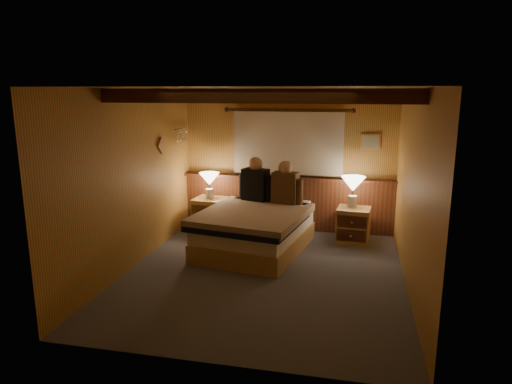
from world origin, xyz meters
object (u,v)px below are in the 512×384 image
(lamp_left, at_px, (209,181))
(lamp_right, at_px, (353,186))
(bed, at_px, (255,230))
(duffel_bag, at_px, (207,230))
(person_left, at_px, (255,182))
(nightstand_left, at_px, (210,215))
(person_right, at_px, (285,186))
(nightstand_right, at_px, (353,225))

(lamp_left, relative_size, lamp_right, 0.89)
(lamp_left, bearing_deg, bed, -39.21)
(duffel_bag, bearing_deg, person_left, 7.38)
(nightstand_left, bearing_deg, person_right, -4.83)
(person_right, bearing_deg, nightstand_left, 179.08)
(person_right, bearing_deg, lamp_left, 179.60)
(duffel_bag, bearing_deg, bed, -32.99)
(nightstand_right, distance_m, person_left, 1.70)
(nightstand_left, xyz_separation_m, person_left, (0.83, -0.16, 0.63))
(lamp_left, relative_size, person_left, 0.61)
(bed, bearing_deg, lamp_left, 150.79)
(person_left, bearing_deg, nightstand_right, 19.29)
(nightstand_right, distance_m, lamp_right, 0.63)
(bed, height_order, nightstand_right, bed)
(lamp_left, bearing_deg, person_left, -10.00)
(nightstand_right, bearing_deg, nightstand_left, -175.47)
(bed, height_order, duffel_bag, bed)
(nightstand_left, xyz_separation_m, lamp_right, (2.36, -0.01, 0.61))
(bed, bearing_deg, person_left, 111.40)
(bed, relative_size, duffel_bag, 4.34)
(lamp_right, distance_m, duffel_bag, 2.46)
(nightstand_left, height_order, person_left, person_left)
(person_right, bearing_deg, duffel_bag, -164.98)
(lamp_left, relative_size, duffel_bag, 0.93)
(nightstand_right, xyz_separation_m, person_left, (-1.57, -0.10, 0.65))
(bed, bearing_deg, person_right, 65.57)
(nightstand_left, bearing_deg, lamp_right, 5.41)
(nightstand_left, xyz_separation_m, person_right, (1.32, -0.25, 0.62))
(nightstand_right, distance_m, person_right, 1.26)
(lamp_left, xyz_separation_m, lamp_right, (2.36, 0.00, 0.01))
(nightstand_right, height_order, person_right, person_right)
(nightstand_right, xyz_separation_m, lamp_right, (-0.03, 0.05, 0.63))
(lamp_left, height_order, lamp_right, lamp_right)
(lamp_right, height_order, person_left, person_left)
(person_left, relative_size, person_right, 1.04)
(person_right, xyz_separation_m, duffel_bag, (-1.27, -0.12, -0.77))
(person_left, relative_size, duffel_bag, 1.53)
(bed, distance_m, duffel_bag, 1.01)
(lamp_right, height_order, duffel_bag, lamp_right)
(lamp_right, relative_size, person_right, 0.71)
(bed, relative_size, lamp_right, 4.14)
(bed, relative_size, nightstand_left, 3.57)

